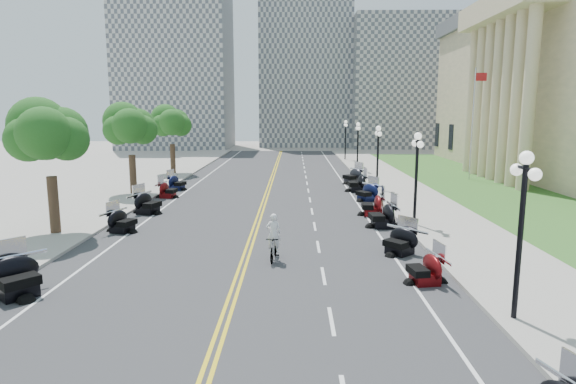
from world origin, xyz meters
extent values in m
plane|color=gray|center=(0.00, 0.00, 0.00)|extent=(160.00, 160.00, 0.00)
cube|color=#333335|center=(0.00, 10.00, 0.00)|extent=(16.00, 90.00, 0.01)
cube|color=yellow|center=(-0.12, 10.00, 0.01)|extent=(0.12, 90.00, 0.00)
cube|color=yellow|center=(0.12, 10.00, 0.01)|extent=(0.12, 90.00, 0.00)
cube|color=white|center=(6.40, 10.00, 0.01)|extent=(0.12, 90.00, 0.00)
cube|color=white|center=(-6.40, 10.00, 0.01)|extent=(0.12, 90.00, 0.00)
cube|color=white|center=(3.20, -8.00, 0.01)|extent=(0.12, 2.00, 0.00)
cube|color=white|center=(3.20, -4.00, 0.01)|extent=(0.12, 2.00, 0.00)
cube|color=white|center=(3.20, 0.00, 0.01)|extent=(0.12, 2.00, 0.00)
cube|color=white|center=(3.20, 4.00, 0.01)|extent=(0.12, 2.00, 0.00)
cube|color=white|center=(3.20, 8.00, 0.01)|extent=(0.12, 2.00, 0.00)
cube|color=white|center=(3.20, 12.00, 0.01)|extent=(0.12, 2.00, 0.00)
cube|color=white|center=(3.20, 16.00, 0.01)|extent=(0.12, 2.00, 0.00)
cube|color=white|center=(3.20, 20.00, 0.01)|extent=(0.12, 2.00, 0.00)
cube|color=white|center=(3.20, 24.00, 0.01)|extent=(0.12, 2.00, 0.00)
cube|color=white|center=(3.20, 28.00, 0.01)|extent=(0.12, 2.00, 0.00)
cube|color=white|center=(3.20, 32.00, 0.01)|extent=(0.12, 2.00, 0.00)
cube|color=white|center=(3.20, 36.00, 0.01)|extent=(0.12, 2.00, 0.00)
cube|color=white|center=(3.20, 40.00, 0.01)|extent=(0.12, 2.00, 0.00)
cube|color=white|center=(3.20, 44.00, 0.01)|extent=(0.12, 2.00, 0.00)
cube|color=white|center=(3.20, 48.00, 0.01)|extent=(0.12, 2.00, 0.00)
cube|color=white|center=(3.20, 52.00, 0.01)|extent=(0.12, 2.00, 0.00)
cube|color=#9E9991|center=(10.50, 10.00, 0.07)|extent=(5.00, 90.00, 0.15)
cube|color=#9E9991|center=(-10.50, 10.00, 0.07)|extent=(5.00, 90.00, 0.15)
cube|color=#356023|center=(17.50, 18.00, 0.05)|extent=(9.00, 60.00, 0.10)
cube|color=gray|center=(-18.00, 62.00, 13.00)|extent=(18.00, 14.00, 26.00)
cube|color=gray|center=(4.00, 68.00, 15.00)|extent=(16.00, 12.00, 30.00)
cube|color=gray|center=(22.00, 65.00, 11.00)|extent=(20.00, 14.00, 22.00)
imported|color=#A51414|center=(1.22, -2.08, 0.54)|extent=(0.68, 1.85, 1.09)
imported|color=white|center=(1.22, -2.08, 1.92)|extent=(0.61, 0.40, 1.67)
camera|label=1|loc=(2.07, -21.53, 6.18)|focal=30.00mm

